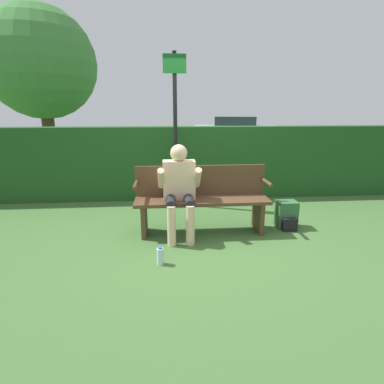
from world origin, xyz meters
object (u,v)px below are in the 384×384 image
object	(u,v)px
park_bench	(202,198)
tree	(41,64)
parked_car	(235,129)
water_bottle	(160,256)
person_seated	(179,185)
backpack	(287,215)
signpost	(175,121)

from	to	relation	value
park_bench	tree	distance (m)	7.12
parked_car	water_bottle	bearing A→B (deg)	-92.55
person_seated	tree	size ratio (longest dim) A/B	0.28
backpack	signpost	size ratio (longest dim) A/B	0.15
person_seated	water_bottle	xyz separation A→B (m)	(-0.26, -0.82, -0.61)
water_bottle	parked_car	distance (m)	14.18
water_bottle	person_seated	bearing A→B (deg)	72.50
water_bottle	parked_car	bearing A→B (deg)	73.98
signpost	tree	xyz separation A→B (m)	(-3.64, 4.13, 1.43)
signpost	tree	distance (m)	5.69
person_seated	signpost	world-z (taller)	signpost
signpost	person_seated	bearing A→B (deg)	-89.88
signpost	tree	world-z (taller)	tree
water_bottle	tree	distance (m)	7.71
backpack	water_bottle	distance (m)	2.07
park_bench	backpack	bearing A→B (deg)	0.29
water_bottle	signpost	distance (m)	2.61
person_seated	parked_car	xyz separation A→B (m)	(3.65, 12.80, -0.09)
person_seated	signpost	xyz separation A→B (m)	(-0.00, 1.37, 0.79)
signpost	parked_car	distance (m)	12.03
park_bench	tree	world-z (taller)	tree
park_bench	water_bottle	xyz separation A→B (m)	(-0.57, -0.94, -0.39)
parked_car	tree	world-z (taller)	tree
park_bench	person_seated	size ratio (longest dim) A/B	1.49
park_bench	tree	xyz separation A→B (m)	(-3.96, 5.39, 2.44)
person_seated	parked_car	distance (m)	13.32
signpost	parked_car	xyz separation A→B (m)	(3.66, 11.43, -0.88)
person_seated	backpack	world-z (taller)	person_seated
backpack	parked_car	distance (m)	12.85
person_seated	backpack	size ratio (longest dim) A/B	3.11
parked_car	backpack	bearing A→B (deg)	-85.82
park_bench	person_seated	world-z (taller)	person_seated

